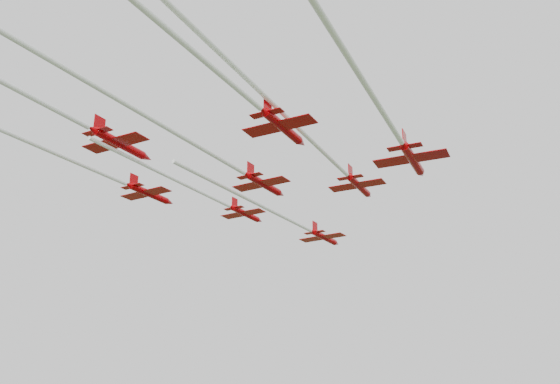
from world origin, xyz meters
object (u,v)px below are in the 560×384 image
Objects in this scene: jet_lead at (295,223)px; jet_row3_mid at (200,147)px; jet_row4_left at (51,107)px; jet_row2_left at (216,200)px; jet_row3_right at (391,125)px; jet_row3_left at (86,167)px; jet_row2_right at (314,143)px; jet_row4_right at (232,84)px.

jet_row3_mid is at bearing -80.09° from jet_lead.
jet_row4_left is (-11.63, -13.92, 3.64)m from jet_row3_mid.
jet_row3_right is (39.07, -10.99, -2.60)m from jet_row2_left.
jet_row3_mid is (23.63, 0.47, -3.31)m from jet_row3_left.
jet_row2_left is 0.85× the size of jet_row3_right.
jet_row2_right is at bearing 152.28° from jet_row3_right.
jet_row4_left is at bearing -88.86° from jet_row2_left.
jet_row3_mid is (10.16, -32.93, -0.09)m from jet_lead.
jet_lead is 0.86× the size of jet_row3_left.
jet_row2_right is at bearing 14.19° from jet_row3_left.
jet_row2_right is at bearing 47.61° from jet_row3_mid.
jet_row3_right is 40.96m from jet_row4_left.
jet_row3_right is (21.67, 9.64, -0.03)m from jet_row3_mid.
jet_row3_mid is at bearing 40.14° from jet_row4_left.
jet_row4_right is at bearing -91.36° from jet_row2_right.
jet_lead is 0.96× the size of jet_row4_right.
jet_row2_right is 1.29× the size of jet_row4_right.
jet_lead is 0.90× the size of jet_row4_left.
jet_row3_right is at bearing 4.57° from jet_row3_left.
jet_row3_left is at bearing 177.86° from jet_row3_right.
jet_row2_left is at bearing 149.56° from jet_row3_right.
jet_row3_left is 1.12× the size of jet_row4_right.
jet_row3_left reaches higher than jet_row3_mid.
jet_row3_right is at bearing 51.33° from jet_row4_right.
jet_lead is at bearing 119.99° from jet_row2_right.
jet_row2_right is at bearing -25.40° from jet_row2_left.
jet_row2_right is 1.31× the size of jet_row3_right.
jet_lead is at bearing 78.24° from jet_row4_left.
jet_row3_right is at bearing -43.44° from jet_lead.
jet_row3_right is (13.12, -3.03, -2.62)m from jet_row2_right.
jet_row2_left is at bearing 89.51° from jet_row4_left.
jet_row3_left is 23.86m from jet_row3_mid.
jet_row2_right is 1.10× the size of jet_row3_mid.
jet_row2_right reaches higher than jet_row4_right.
jet_lead is at bearing 98.79° from jet_row3_mid.
jet_lead is 14.49m from jet_row2_left.
jet_row4_right is at bearing -19.22° from jet_row3_left.
jet_row3_left reaches higher than jet_row4_right.
jet_row4_right is (22.80, -40.59, 0.80)m from jet_lead.
jet_row3_right is at bearing 15.62° from jet_row3_mid.
jet_row4_right is (24.27, 6.26, -2.75)m from jet_row4_left.
jet_row4_left is 25.22m from jet_row4_right.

